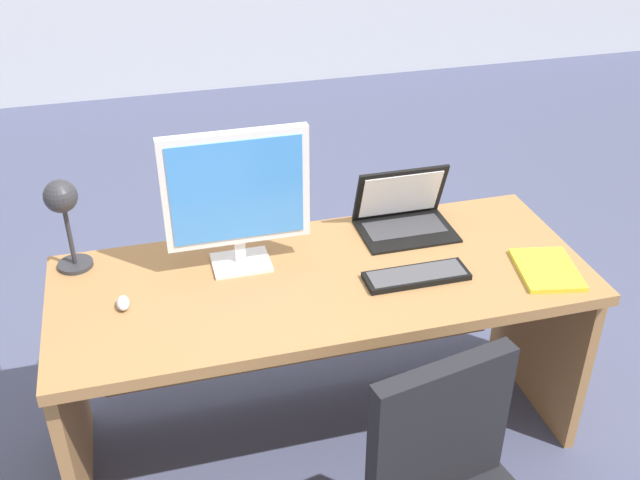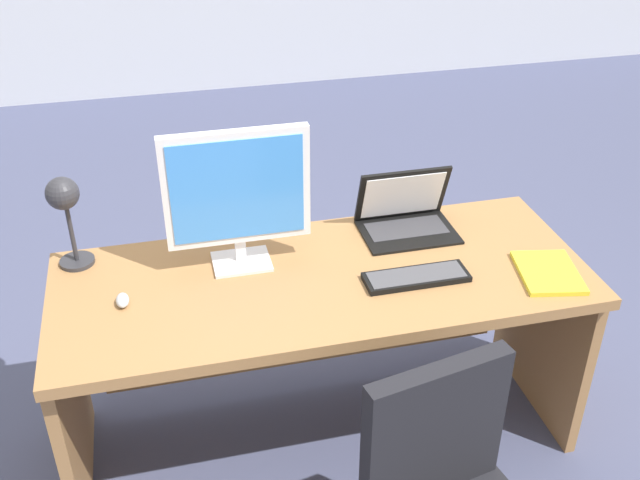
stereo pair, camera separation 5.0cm
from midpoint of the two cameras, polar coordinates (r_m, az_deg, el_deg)
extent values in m
plane|color=#474C6B|center=(4.19, -5.54, -0.04)|extent=(12.00, 12.00, 0.00)
cube|color=#9E7042|center=(2.56, -0.35, -3.11)|extent=(1.83, 0.73, 0.04)
cube|color=#9E7042|center=(2.76, -19.02, -12.10)|extent=(0.04, 0.65, 0.71)
cube|color=#9E7042|center=(3.09, 16.06, -6.26)|extent=(0.04, 0.65, 0.71)
cube|color=#9E7042|center=(2.97, -1.69, -5.57)|extent=(1.61, 0.02, 0.49)
cube|color=silver|center=(2.62, -6.60, -1.73)|extent=(0.20, 0.16, 0.01)
cube|color=silver|center=(2.60, -6.70, -0.74)|extent=(0.04, 0.02, 0.08)
cube|color=silver|center=(2.47, -7.01, 3.92)|extent=(0.49, 0.04, 0.40)
cube|color=#3F8CEA|center=(2.46, -6.93, 3.71)|extent=(0.44, 0.00, 0.36)
cube|color=black|center=(2.80, 6.10, 0.69)|extent=(0.35, 0.25, 0.01)
cube|color=#38383D|center=(2.82, 5.97, 0.98)|extent=(0.30, 0.14, 0.00)
cube|color=black|center=(2.82, 5.63, 3.59)|extent=(0.35, 0.09, 0.23)
cube|color=white|center=(2.81, 5.69, 3.48)|extent=(0.31, 0.07, 0.19)
cube|color=black|center=(2.54, 6.82, -2.75)|extent=(0.36, 0.12, 0.02)
cube|color=#47474C|center=(2.54, 6.84, -2.55)|extent=(0.33, 0.10, 0.00)
ellipsoid|color=#B7BABF|center=(2.48, -15.40, -4.67)|extent=(0.04, 0.07, 0.03)
cylinder|color=#2D2D33|center=(2.73, -18.70, -1.79)|extent=(0.12, 0.12, 0.01)
cylinder|color=#2D2D33|center=(2.67, -19.15, 0.47)|extent=(0.02, 0.02, 0.24)
sphere|color=#2D2D33|center=(2.57, -19.77, 3.17)|extent=(0.11, 0.11, 0.11)
cube|color=yellow|center=(2.67, 16.45, -2.18)|extent=(0.24, 0.29, 0.02)
cube|color=black|center=(2.16, 8.46, -14.11)|extent=(0.44, 0.15, 0.46)
camera|label=1|loc=(0.03, -90.58, -0.35)|focal=41.84mm
camera|label=2|loc=(0.03, 89.42, 0.35)|focal=41.84mm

